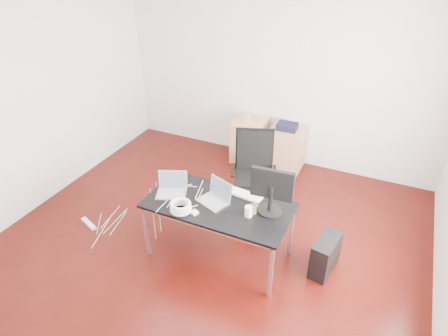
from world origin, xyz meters
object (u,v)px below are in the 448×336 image
at_px(desk, 219,208).
at_px(filing_cabinet_right, 287,148).
at_px(filing_cabinet_left, 250,141).
at_px(pc_tower, 325,255).
at_px(office_chair, 254,168).

xyz_separation_m(desk, filing_cabinet_right, (0.12, 2.21, -0.33)).
height_order(filing_cabinet_left, pc_tower, filing_cabinet_left).
bearing_deg(filing_cabinet_right, desk, -93.12).
bearing_deg(pc_tower, office_chair, 155.91).
xyz_separation_m(office_chair, pc_tower, (1.17, -0.78, -0.39)).
relative_size(desk, filing_cabinet_right, 2.29).
height_order(office_chair, filing_cabinet_right, office_chair).
height_order(desk, filing_cabinet_right, desk).
distance_m(filing_cabinet_right, pc_tower, 2.22).
bearing_deg(pc_tower, desk, -157.70).
distance_m(desk, pc_tower, 1.29).
bearing_deg(filing_cabinet_right, filing_cabinet_left, 180.00).
xyz_separation_m(desk, filing_cabinet_left, (-0.50, 2.21, -0.33)).
xyz_separation_m(filing_cabinet_left, pc_tower, (1.68, -1.95, -0.13)).
relative_size(filing_cabinet_left, pc_tower, 1.56).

